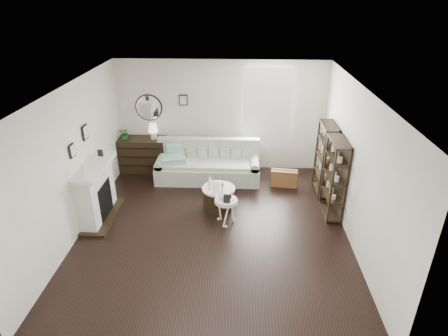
{
  "coord_description": "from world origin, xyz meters",
  "views": [
    {
      "loc": [
        0.47,
        -5.93,
        4.19
      ],
      "look_at": [
        0.16,
        0.8,
        0.91
      ],
      "focal_mm": 30.0,
      "sensor_mm": 36.0,
      "label": 1
    }
  ],
  "objects_px": {
    "dresser": "(141,154)",
    "pedestal_table": "(226,201)",
    "sofa": "(208,167)",
    "drum_table": "(219,198)"
  },
  "relations": [
    {
      "from": "dresser",
      "to": "drum_table",
      "type": "bearing_deg",
      "value": -39.94
    },
    {
      "from": "sofa",
      "to": "pedestal_table",
      "type": "bearing_deg",
      "value": -74.85
    },
    {
      "from": "dresser",
      "to": "pedestal_table",
      "type": "xyz_separation_m",
      "value": [
        2.22,
        -2.27,
        0.06
      ]
    },
    {
      "from": "sofa",
      "to": "dresser",
      "type": "distance_m",
      "value": 1.76
    },
    {
      "from": "dresser",
      "to": "pedestal_table",
      "type": "height_order",
      "value": "dresser"
    },
    {
      "from": "pedestal_table",
      "to": "dresser",
      "type": "bearing_deg",
      "value": 134.36
    },
    {
      "from": "sofa",
      "to": "pedestal_table",
      "type": "relative_size",
      "value": 4.55
    },
    {
      "from": "sofa",
      "to": "drum_table",
      "type": "bearing_deg",
      "value": -75.81
    },
    {
      "from": "drum_table",
      "to": "sofa",
      "type": "bearing_deg",
      "value": 104.19
    },
    {
      "from": "dresser",
      "to": "drum_table",
      "type": "distance_m",
      "value": 2.67
    }
  ]
}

